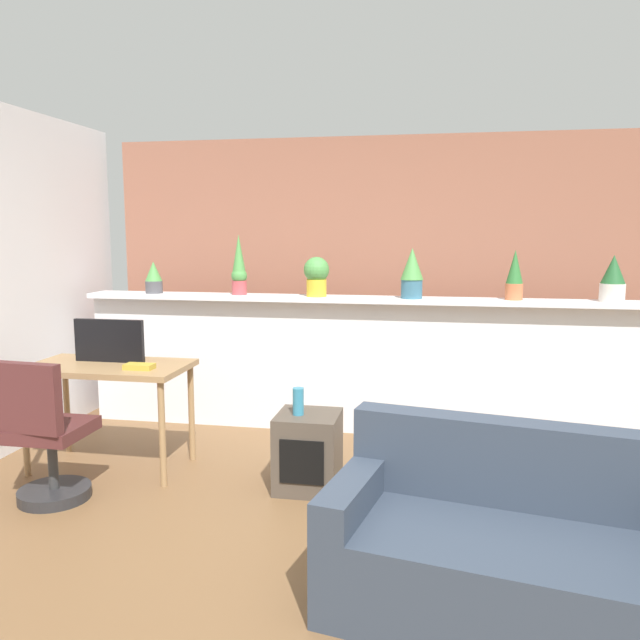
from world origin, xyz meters
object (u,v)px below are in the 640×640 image
object	(u,v)px
tv_monitor	(109,341)
office_chair	(45,442)
potted_plant_0	(154,277)
vase_on_shelf	(298,401)
potted_plant_4	(515,275)
book_on_desk	(139,367)
potted_plant_5	(613,279)
side_cube_shelf	(308,452)
desk	(109,376)
potted_plant_3	(412,272)
potted_plant_1	(239,268)
potted_plant_2	(316,275)
couch	(511,554)

from	to	relation	value
tv_monitor	office_chair	size ratio (longest dim) A/B	0.57
potted_plant_0	vase_on_shelf	bearing A→B (deg)	-38.50
potted_plant_4	book_on_desk	xyz separation A→B (m)	(-2.55, -1.22, -0.56)
potted_plant_4	potted_plant_5	size ratio (longest dim) A/B	1.10
office_chair	book_on_desk	size ratio (longest dim) A/B	4.68
potted_plant_0	potted_plant_4	world-z (taller)	potted_plant_4
side_cube_shelf	vase_on_shelf	xyz separation A→B (m)	(-0.06, -0.02, 0.34)
potted_plant_4	desk	xyz separation A→B (m)	(-2.83, -1.11, -0.66)
potted_plant_4	potted_plant_5	xyz separation A→B (m)	(0.72, -0.00, -0.02)
book_on_desk	side_cube_shelf	bearing A→B (deg)	-0.10
vase_on_shelf	potted_plant_3	bearing A→B (deg)	61.15
potted_plant_3	book_on_desk	xyz separation A→B (m)	(-1.76, -1.18, -0.58)
potted_plant_3	desk	distance (m)	2.41
potted_plant_0	potted_plant_1	size ratio (longest dim) A/B	0.54
potted_plant_1	potted_plant_2	distance (m)	0.67
desk	office_chair	xyz separation A→B (m)	(-0.10, -0.62, -0.28)
potted_plant_5	office_chair	size ratio (longest dim) A/B	0.39
potted_plant_2	side_cube_shelf	xyz separation A→B (m)	(0.17, -1.19, -1.07)
potted_plant_3	book_on_desk	bearing A→B (deg)	-146.20
potted_plant_4	potted_plant_0	bearing A→B (deg)	-179.71
side_cube_shelf	potted_plant_1	bearing A→B (deg)	124.50
side_cube_shelf	office_chair	bearing A→B (deg)	-161.82
potted_plant_2	potted_plant_3	distance (m)	0.77
potted_plant_2	potted_plant_4	xyz separation A→B (m)	(1.56, 0.03, 0.01)
vase_on_shelf	side_cube_shelf	bearing A→B (deg)	18.77
potted_plant_2	side_cube_shelf	bearing A→B (deg)	-81.89
couch	potted_plant_0	bearing A→B (deg)	138.96
potted_plant_0	potted_plant_4	distance (m)	2.99
potted_plant_0	book_on_desk	bearing A→B (deg)	-69.83
potted_plant_4	vase_on_shelf	world-z (taller)	potted_plant_4
potted_plant_1	potted_plant_3	xyz separation A→B (m)	(1.44, -0.04, -0.02)
tv_monitor	book_on_desk	xyz separation A→B (m)	(0.32, -0.19, -0.13)
potted_plant_5	tv_monitor	distance (m)	3.74
tv_monitor	desk	bearing A→B (deg)	-69.65
side_cube_shelf	vase_on_shelf	bearing A→B (deg)	-161.23
potted_plant_5	couch	bearing A→B (deg)	-111.86
potted_plant_3	vase_on_shelf	distance (m)	1.56
potted_plant_4	couch	world-z (taller)	potted_plant_4
book_on_desk	potted_plant_5	bearing A→B (deg)	20.45
potted_plant_4	potted_plant_5	distance (m)	0.72
potted_plant_0	vase_on_shelf	world-z (taller)	potted_plant_0
potted_plant_2	potted_plant_5	xyz separation A→B (m)	(2.27, 0.03, -0.00)
potted_plant_1	potted_plant_5	world-z (taller)	potted_plant_1
potted_plant_0	vase_on_shelf	xyz separation A→B (m)	(1.54, -1.22, -0.69)
potted_plant_1	potted_plant_4	xyz separation A→B (m)	(2.22, 0.00, -0.04)
tv_monitor	book_on_desk	distance (m)	0.39
potted_plant_3	desk	bearing A→B (deg)	-152.41
side_cube_shelf	desk	bearing A→B (deg)	175.62
side_cube_shelf	potted_plant_3	bearing A→B (deg)	62.96
desk	side_cube_shelf	distance (m)	1.51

